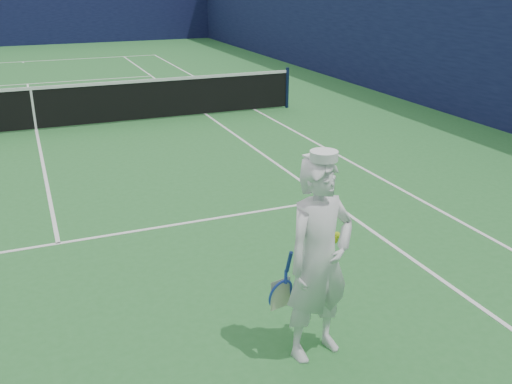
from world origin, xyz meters
TOP-DOWN VIEW (x-y plane):
  - ground at (0.00, 0.00)m, footprint 80.00×80.00m
  - court_markings at (0.00, 0.00)m, footprint 11.03×23.83m
  - windscreen_fence at (0.00, 0.00)m, footprint 20.12×36.12m
  - tennis_net at (0.00, 0.00)m, footprint 12.88×0.09m
  - tennis_player at (2.10, -9.77)m, footprint 0.86×0.59m

SIDE VIEW (x-z plane):
  - ground at x=0.00m, z-range 0.00..0.00m
  - court_markings at x=0.00m, z-range 0.00..0.01m
  - tennis_net at x=0.00m, z-range 0.02..1.09m
  - tennis_player at x=2.10m, z-range -0.02..1.98m
  - windscreen_fence at x=0.00m, z-range 0.00..4.00m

